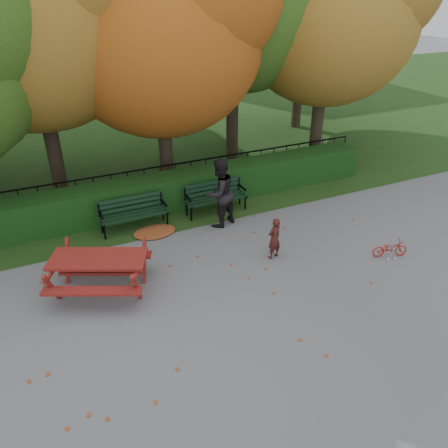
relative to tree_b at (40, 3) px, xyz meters
name	(u,v)px	position (x,y,z in m)	size (l,w,h in m)	color
ground	(238,291)	(2.44, -6.75, -5.40)	(90.00, 90.00, 0.00)	slate
grass_strip	(105,125)	(2.44, 7.25, -5.40)	(90.00, 90.00, 0.00)	#183611
hedge	(169,192)	(2.44, -2.25, -4.90)	(13.00, 0.90, 1.00)	black
iron_fence	(161,181)	(2.44, -1.45, -4.87)	(14.00, 0.04, 1.02)	black
tree_b	(40,3)	(0.00, 0.00, 0.00)	(6.72, 6.40, 8.79)	black
tree_c	(172,25)	(3.28, -0.78, -0.58)	(6.30, 6.00, 8.00)	black
tree_e	(342,11)	(8.97, -0.98, -0.32)	(6.09, 5.80, 8.16)	black
bench_left	(133,211)	(1.14, -3.04, -4.88)	(1.80, 0.57, 0.88)	black
bench_right	(215,195)	(3.54, -3.04, -4.88)	(1.80, 0.57, 0.88)	black
picnic_table	(99,265)	(-0.20, -5.46, -4.74)	(2.48, 2.29, 0.97)	maroon
leaf_pile	(155,232)	(1.55, -3.55, -5.36)	(1.14, 0.79, 0.08)	maroon
leaf_scatter	(232,284)	(2.44, -6.45, -5.40)	(9.00, 5.70, 0.01)	maroon
child	(274,238)	(3.83, -5.89, -4.87)	(0.39, 0.25, 1.06)	#421815
adult	(219,193)	(3.33, -3.85, -4.44)	(0.93, 0.73, 1.92)	black
bicycle	(390,248)	(6.41, -7.05, -5.18)	(0.30, 0.86, 0.45)	#B61B10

